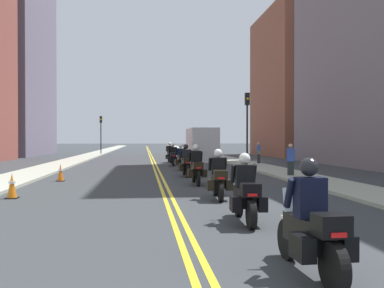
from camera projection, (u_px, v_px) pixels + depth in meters
The scene contains 23 objects.
ground_plane at pixel (151, 156), 48.58m from camera, with size 264.00×264.00×0.00m, color #33373A.
sidewalk_left at pixel (90, 155), 47.83m from camera, with size 2.36×144.00×0.12m, color #A5A797.
sidewalk_right at pixel (209, 155), 49.34m from camera, with size 2.36×144.00×0.12m, color #9BA292.
centreline_yellow_inner at pixel (150, 156), 48.57m from camera, with size 0.12×132.00×0.01m, color yellow.
centreline_yellow_outer at pixel (152, 156), 48.60m from camera, with size 0.12×132.00×0.01m, color yellow.
lane_dashes_white at pixel (195, 166), 30.02m from camera, with size 0.14×56.40×0.01m.
building_left_2 at pixel (5, 66), 50.06m from camera, with size 8.77×15.57×20.77m.
building_right_2 at pixel (307, 84), 47.87m from camera, with size 9.71×13.41×15.98m.
motorcycle_0 at pixel (312, 229), 5.85m from camera, with size 0.78×2.12×1.62m.
motorcycle_1 at pixel (245, 195), 9.54m from camera, with size 0.78×2.16×1.57m.
motorcycle_2 at pixel (218, 179), 13.38m from camera, with size 0.78×2.07×1.57m.
motorcycle_3 at pixel (196, 168), 17.71m from camera, with size 0.76×2.18×1.67m.
motorcycle_4 at pixel (186, 163), 21.54m from camera, with size 0.76×2.27×1.63m.
motorcycle_5 at pixel (181, 159), 26.02m from camera, with size 0.77×2.22×1.60m.
motorcycle_6 at pixel (173, 156), 30.27m from camera, with size 0.77×2.20×1.59m.
motorcycle_7 at pixel (170, 155), 33.89m from camera, with size 0.78×2.25×1.63m.
traffic_cone_1 at pixel (61, 173), 19.14m from camera, with size 0.35×0.35×0.78m.
traffic_cone_2 at pixel (12, 186), 13.58m from camera, with size 0.38×0.38×0.80m.
traffic_light_near at pixel (247, 116), 28.01m from camera, with size 0.28×0.38×4.90m.
traffic_light_far at pixel (101, 128), 52.03m from camera, with size 0.28×0.38×4.66m.
pedestrian_0 at pixel (259, 153), 31.25m from camera, with size 0.28×0.50×1.67m.
pedestrian_1 at pixel (291, 160), 20.92m from camera, with size 0.38×0.25×1.66m.
parked_truck at pixel (201, 146), 37.07m from camera, with size 2.20×6.50×2.80m.
Camera 1 is at (-0.79, -0.78, 1.88)m, focal length 40.18 mm.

